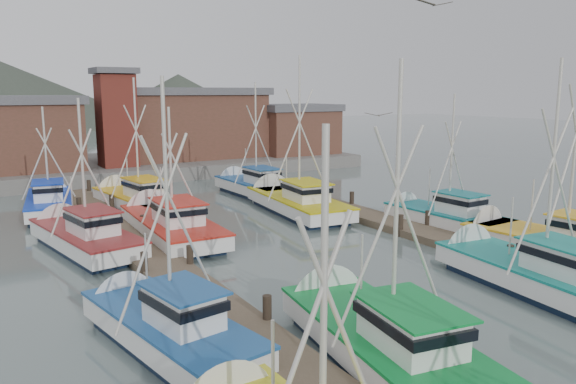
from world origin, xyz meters
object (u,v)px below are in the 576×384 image
boat_4 (378,338)px  boat_12 (135,199)px  lookout_tower (116,117)px  boat_8 (168,224)px

boat_4 → boat_12: bearing=98.6°
boat_4 → boat_12: size_ratio=1.00×
lookout_tower → boat_8: (-2.78, -21.54, -4.87)m
lookout_tower → boat_4: 38.80m
lookout_tower → boat_8: lookout_tower is taller
boat_8 → boat_12: (0.40, 8.02, 0.01)m
boat_8 → boat_12: size_ratio=1.05×
boat_4 → boat_12: boat_12 is taller
boat_12 → boat_8: bearing=-100.6°
lookout_tower → boat_8: bearing=-97.3°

